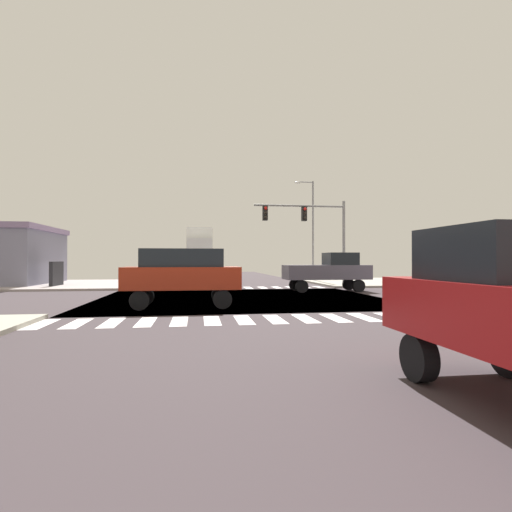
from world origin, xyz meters
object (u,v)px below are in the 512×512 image
at_px(traffic_signal_mast, 309,223).
at_px(box_truck_crossing_2, 199,253).
at_px(street_lamp, 311,222).
at_px(pickup_trailing_2, 329,270).
at_px(suv_middle_2, 182,272).
at_px(sedan_queued_1, 199,267).
at_px(sedan_outer_2, 172,267).

bearing_deg(traffic_signal_mast, box_truck_crossing_2, 126.08).
distance_m(street_lamp, box_truck_crossing_2, 10.53).
height_order(box_truck_crossing_2, pickup_trailing_2, box_truck_crossing_2).
bearing_deg(box_truck_crossing_2, suv_middle_2, 87.80).
xyz_separation_m(sedan_queued_1, sedan_outer_2, (-3.00, -2.38, 0.00)).
height_order(pickup_trailing_2, sedan_outer_2, pickup_trailing_2).
distance_m(suv_middle_2, sedan_outer_2, 28.49).
bearing_deg(pickup_trailing_2, suv_middle_2, -50.60).
bearing_deg(pickup_trailing_2, sedan_outer_2, -153.39).
height_order(traffic_signal_mast, suv_middle_2, traffic_signal_mast).
xyz_separation_m(street_lamp, sedan_outer_2, (-12.76, 10.42, -4.16)).
bearing_deg(suv_middle_2, sedan_queued_1, -1.49).
bearing_deg(pickup_trailing_2, street_lamp, 169.46).
bearing_deg(sedan_outer_2, street_lamp, 140.78).
xyz_separation_m(traffic_signal_mast, sedan_outer_2, (-10.48, 17.82, -3.37)).
height_order(sedan_queued_1, suv_middle_2, suv_middle_2).
bearing_deg(street_lamp, traffic_signal_mast, -107.17).
height_order(traffic_signal_mast, box_truck_crossing_2, traffic_signal_mast).
bearing_deg(pickup_trailing_2, box_truck_crossing_2, -150.84).
height_order(sedan_queued_1, sedan_outer_2, same).
bearing_deg(suv_middle_2, pickup_trailing_2, -50.60).
distance_m(box_truck_crossing_2, suv_middle_2, 20.88).
relative_size(traffic_signal_mast, box_truck_crossing_2, 0.90).
bearing_deg(sedan_outer_2, traffic_signal_mast, 120.44).
distance_m(traffic_signal_mast, sedan_outer_2, 20.95).
xyz_separation_m(street_lamp, box_truck_crossing_2, (-9.76, 2.85, -2.71)).
height_order(traffic_signal_mast, sedan_queued_1, traffic_signal_mast).
height_order(street_lamp, box_truck_crossing_2, street_lamp).
distance_m(traffic_signal_mast, street_lamp, 7.79).
height_order(box_truck_crossing_2, sedan_outer_2, box_truck_crossing_2).
height_order(pickup_trailing_2, suv_middle_2, pickup_trailing_2).
bearing_deg(suv_middle_2, sedan_outer_2, 4.43).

